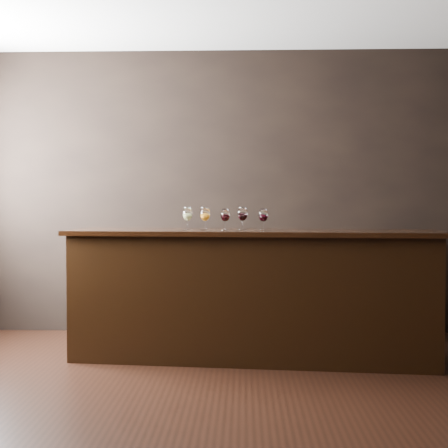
{
  "coord_description": "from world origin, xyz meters",
  "views": [
    {
      "loc": [
        0.33,
        -3.96,
        1.3
      ],
      "look_at": [
        0.17,
        1.16,
        1.12
      ],
      "focal_mm": 50.0,
      "sensor_mm": 36.0,
      "label": 1
    }
  ],
  "objects_px": {
    "bar_counter": "(252,297)",
    "glass_amber": "(205,215)",
    "glass_red_b": "(243,214)",
    "glass_white": "(188,214)",
    "glass_red_c": "(263,216)",
    "back_bar_shelf": "(242,284)",
    "glass_red_a": "(225,216)"
  },
  "relations": [
    {
      "from": "bar_counter",
      "to": "glass_red_c",
      "type": "relative_size",
      "value": 16.46
    },
    {
      "from": "glass_red_c",
      "to": "glass_red_a",
      "type": "bearing_deg",
      "value": 176.94
    },
    {
      "from": "bar_counter",
      "to": "glass_red_c",
      "type": "xyz_separation_m",
      "value": [
        0.09,
        -0.04,
        0.67
      ]
    },
    {
      "from": "glass_white",
      "to": "glass_amber",
      "type": "relative_size",
      "value": 1.0
    },
    {
      "from": "back_bar_shelf",
      "to": "glass_red_c",
      "type": "height_order",
      "value": "glass_red_c"
    },
    {
      "from": "glass_red_a",
      "to": "glass_red_b",
      "type": "relative_size",
      "value": 0.93
    },
    {
      "from": "glass_white",
      "to": "glass_red_a",
      "type": "height_order",
      "value": "glass_white"
    },
    {
      "from": "glass_red_a",
      "to": "glass_red_b",
      "type": "xyz_separation_m",
      "value": [
        0.14,
        0.04,
        0.01
      ]
    },
    {
      "from": "glass_amber",
      "to": "glass_red_c",
      "type": "distance_m",
      "value": 0.48
    },
    {
      "from": "glass_red_b",
      "to": "glass_white",
      "type": "bearing_deg",
      "value": 178.49
    },
    {
      "from": "bar_counter",
      "to": "back_bar_shelf",
      "type": "distance_m",
      "value": 0.87
    },
    {
      "from": "glass_red_b",
      "to": "glass_red_c",
      "type": "height_order",
      "value": "glass_red_b"
    },
    {
      "from": "glass_white",
      "to": "glass_red_c",
      "type": "distance_m",
      "value": 0.63
    },
    {
      "from": "back_bar_shelf",
      "to": "glass_red_c",
      "type": "bearing_deg",
      "value": -79.15
    },
    {
      "from": "bar_counter",
      "to": "glass_red_c",
      "type": "height_order",
      "value": "glass_red_c"
    },
    {
      "from": "bar_counter",
      "to": "back_bar_shelf",
      "type": "height_order",
      "value": "bar_counter"
    },
    {
      "from": "back_bar_shelf",
      "to": "glass_white",
      "type": "relative_size",
      "value": 14.99
    },
    {
      "from": "glass_amber",
      "to": "glass_red_c",
      "type": "bearing_deg",
      "value": -1.39
    },
    {
      "from": "glass_amber",
      "to": "glass_red_b",
      "type": "height_order",
      "value": "same"
    },
    {
      "from": "back_bar_shelf",
      "to": "glass_red_c",
      "type": "relative_size",
      "value": 15.95
    },
    {
      "from": "glass_amber",
      "to": "glass_red_b",
      "type": "relative_size",
      "value": 1.0
    },
    {
      "from": "bar_counter",
      "to": "glass_red_b",
      "type": "height_order",
      "value": "glass_red_b"
    },
    {
      "from": "glass_red_a",
      "to": "glass_red_b",
      "type": "height_order",
      "value": "glass_red_b"
    },
    {
      "from": "glass_red_b",
      "to": "glass_red_c",
      "type": "bearing_deg",
      "value": -19.91
    },
    {
      "from": "bar_counter",
      "to": "glass_amber",
      "type": "relative_size",
      "value": 15.47
    },
    {
      "from": "bar_counter",
      "to": "back_bar_shelf",
      "type": "xyz_separation_m",
      "value": [
        -0.08,
        0.87,
        -0.0
      ]
    },
    {
      "from": "bar_counter",
      "to": "glass_white",
      "type": "relative_size",
      "value": 15.47
    },
    {
      "from": "back_bar_shelf",
      "to": "glass_red_b",
      "type": "height_order",
      "value": "glass_red_b"
    },
    {
      "from": "glass_red_a",
      "to": "glass_red_c",
      "type": "relative_size",
      "value": 1.0
    },
    {
      "from": "glass_white",
      "to": "glass_amber",
      "type": "distance_m",
      "value": 0.16
    },
    {
      "from": "back_bar_shelf",
      "to": "glass_amber",
      "type": "bearing_deg",
      "value": -108.66
    },
    {
      "from": "bar_counter",
      "to": "glass_red_a",
      "type": "height_order",
      "value": "glass_red_a"
    }
  ]
}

